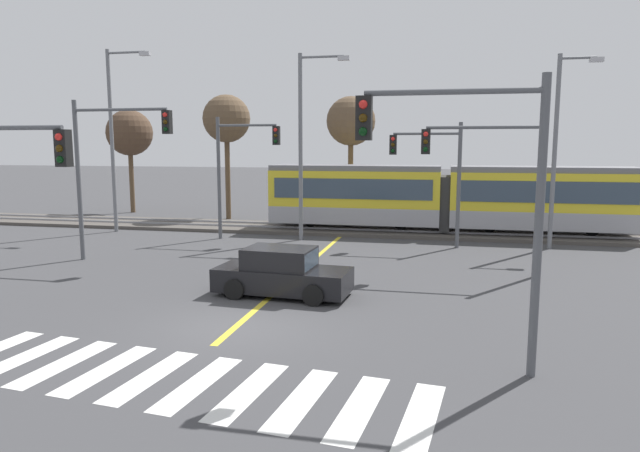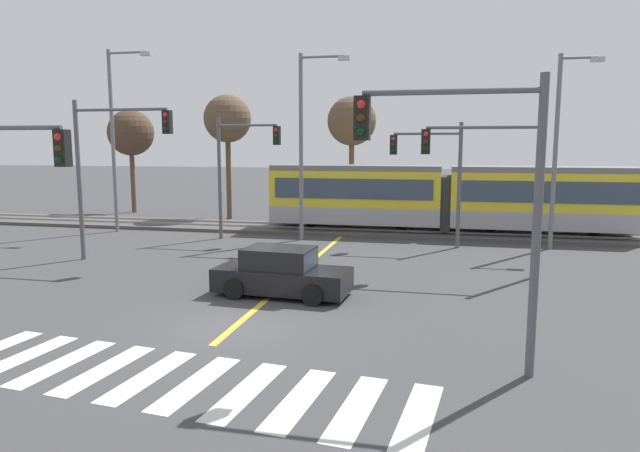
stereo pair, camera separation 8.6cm
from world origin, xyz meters
The scene contains 27 objects.
ground_plane centered at (0.00, 0.00, 0.00)m, with size 200.00×200.00×0.00m, color #3D3D3F.
track_bed centered at (0.00, 16.77, 0.09)m, with size 120.00×4.00×0.18m, color #4C4742.
rail_near centered at (0.00, 16.05, 0.23)m, with size 120.00×0.08×0.10m, color #939399.
rail_far centered at (0.00, 17.49, 0.23)m, with size 120.00×0.08×0.10m, color #939399.
light_rail_tram centered at (5.22, 16.76, 2.05)m, with size 18.50×2.64×3.43m.
crosswalk_stripe_1 centered at (-3.83, -3.16, 0.00)m, with size 0.56×2.80×0.01m, color silver.
crosswalk_stripe_2 centered at (-2.73, -3.27, 0.00)m, with size 0.56×2.80×0.01m, color silver.
crosswalk_stripe_3 centered at (-1.64, -3.39, 0.00)m, with size 0.56×2.80×0.01m, color silver.
crosswalk_stripe_4 centered at (-0.55, -3.51, 0.00)m, with size 0.56×2.80×0.01m, color silver.
crosswalk_stripe_5 centered at (0.55, -3.63, 0.00)m, with size 0.56×2.80×0.01m, color silver.
crosswalk_stripe_6 centered at (1.64, -3.75, 0.00)m, with size 0.56×2.80×0.01m, color silver.
crosswalk_stripe_7 centered at (2.73, -3.87, 0.00)m, with size 0.56×2.80×0.01m, color silver.
crosswalk_stripe_8 centered at (3.83, -3.98, 0.00)m, with size 0.56×2.80×0.01m, color silver.
crosswalk_stripe_9 centered at (4.92, -4.10, 0.00)m, with size 0.56×2.80×0.01m, color silver.
lane_centre_line centered at (0.00, 6.60, 0.00)m, with size 0.20×16.34×0.01m, color gold.
sedan_crossing centered at (0.31, 3.17, 0.70)m, with size 4.30×2.13×1.52m.
traffic_light_far_right centered at (4.71, 12.95, 3.71)m, with size 3.25×0.38×5.70m.
traffic_light_near_right centered at (5.80, -1.81, 4.05)m, with size 3.75×0.38×6.06m.
traffic_light_mid_right centered at (7.01, 7.57, 3.86)m, with size 4.25×0.38×5.89m.
traffic_light_mid_left centered at (-7.92, 6.85, 4.30)m, with size 4.25×0.38×6.46m.
traffic_light_far_left centered at (-4.74, 13.03, 3.97)m, with size 3.25×0.38×6.04m.
street_lamp_west centered at (-12.03, 14.02, 5.46)m, with size 2.55×0.28×9.63m.
street_lamp_centre centered at (-1.50, 13.54, 5.13)m, with size 2.50×0.28×9.01m.
street_lamp_east centered at (10.09, 13.64, 4.85)m, with size 1.86×0.28×8.62m.
bare_tree_far_west centered at (-16.11, 22.29, 5.46)m, with size 3.13×3.13×7.08m.
bare_tree_west centered at (-8.25, 20.38, 6.23)m, with size 2.96×2.96×7.79m.
bare_tree_east centered at (-0.52, 21.18, 6.05)m, with size 2.98×2.98×7.61m.
Camera 1 is at (5.22, -13.60, 4.70)m, focal length 32.00 mm.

